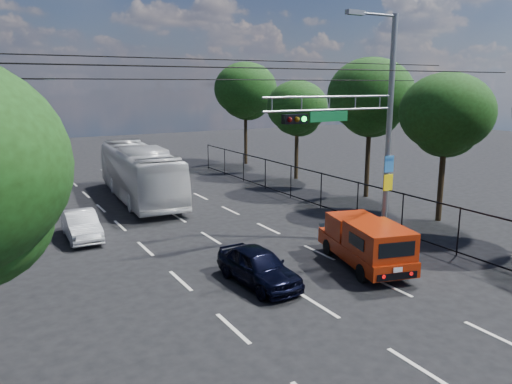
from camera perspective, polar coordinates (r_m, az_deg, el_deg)
ground at (r=13.39m, az=18.05°, el=-18.52°), size 120.00×120.00×0.00m
lane_markings at (r=24.20m, az=-7.17°, el=-3.99°), size 6.12×38.00×0.01m
signal_mast at (r=21.02m, az=12.65°, el=7.90°), size 6.43×0.39×9.50m
streetlight_left at (r=29.75m, az=-24.94°, el=5.72°), size 2.09×0.22×7.08m
utility_wires at (r=18.59m, az=-1.42°, el=13.80°), size 22.00×5.04×0.74m
fence_right at (r=26.26m, az=9.85°, el=-0.47°), size 0.06×34.03×2.00m
tree_right_b at (r=26.04m, az=20.88°, el=7.76°), size 4.50×4.50×7.31m
tree_right_c at (r=30.58m, az=12.93°, el=10.06°), size 5.10×5.10×8.29m
tree_right_d at (r=35.86m, az=4.73°, el=9.18°), size 4.32×4.32×7.02m
tree_right_e at (r=42.75m, az=-1.20°, el=11.15°), size 5.28×5.28×8.58m
red_pickup at (r=19.12m, az=12.42°, el=-5.57°), size 2.87×5.14×1.82m
navy_hatchback at (r=17.19m, az=0.27°, el=-8.48°), size 1.70×3.83×1.28m
white_bus at (r=30.39m, az=-13.16°, el=2.16°), size 3.47×11.53×3.17m
white_van at (r=23.44m, az=-19.35°, el=-3.60°), size 1.38×3.73×1.22m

